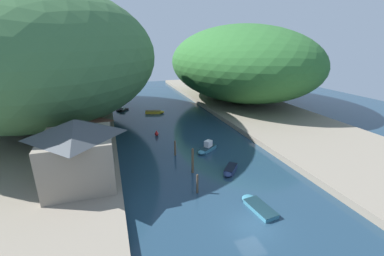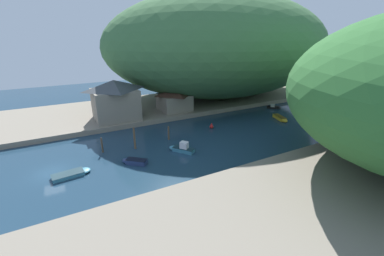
{
  "view_description": "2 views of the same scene",
  "coord_description": "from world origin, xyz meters",
  "px_view_note": "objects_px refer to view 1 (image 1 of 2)",
  "views": [
    {
      "loc": [
        -11.85,
        -17.45,
        16.99
      ],
      "look_at": [
        1.13,
        22.11,
        2.73
      ],
      "focal_mm": 24.0,
      "sensor_mm": 36.0,
      "label": 1
    },
    {
      "loc": [
        34.73,
        2.4,
        17.34
      ],
      "look_at": [
        -1.88,
        22.02,
        1.78
      ],
      "focal_mm": 24.0,
      "sensor_mm": 36.0,
      "label": 2
    }
  ],
  "objects_px": {
    "boat_white_cruiser": "(230,170)",
    "boat_far_upstream": "(207,148)",
    "channel_buoy_near": "(157,134)",
    "boat_red_skiff": "(257,206)",
    "boat_moored_right": "(123,109)",
    "boat_mid_channel": "(155,112)",
    "waterfront_building": "(79,151)",
    "boathouse_shed": "(85,129)",
    "person_on_quay": "(111,187)"
  },
  "relations": [
    {
      "from": "boat_red_skiff",
      "to": "person_on_quay",
      "type": "distance_m",
      "value": 15.91
    },
    {
      "from": "boat_far_upstream",
      "to": "boat_moored_right",
      "type": "bearing_deg",
      "value": -16.18
    },
    {
      "from": "boat_far_upstream",
      "to": "boat_red_skiff",
      "type": "xyz_separation_m",
      "value": [
        -0.21,
        -15.48,
        -0.25
      ]
    },
    {
      "from": "boathouse_shed",
      "to": "boat_white_cruiser",
      "type": "relative_size",
      "value": 1.98
    },
    {
      "from": "boat_mid_channel",
      "to": "boat_red_skiff",
      "type": "bearing_deg",
      "value": 21.84
    },
    {
      "from": "waterfront_building",
      "to": "channel_buoy_near",
      "type": "bearing_deg",
      "value": 52.24
    },
    {
      "from": "boathouse_shed",
      "to": "boat_white_cruiser",
      "type": "bearing_deg",
      "value": -38.42
    },
    {
      "from": "boat_mid_channel",
      "to": "person_on_quay",
      "type": "xyz_separation_m",
      "value": [
        -11.17,
        -34.63,
        1.56
      ]
    },
    {
      "from": "channel_buoy_near",
      "to": "boat_red_skiff",
      "type": "bearing_deg",
      "value": -76.2
    },
    {
      "from": "boat_moored_right",
      "to": "channel_buoy_near",
      "type": "distance_m",
      "value": 21.44
    },
    {
      "from": "boat_mid_channel",
      "to": "channel_buoy_near",
      "type": "bearing_deg",
      "value": 7.28
    },
    {
      "from": "boat_mid_channel",
      "to": "boat_white_cruiser",
      "type": "relative_size",
      "value": 1.36
    },
    {
      "from": "boat_white_cruiser",
      "to": "boat_moored_right",
      "type": "bearing_deg",
      "value": -32.03
    },
    {
      "from": "boat_white_cruiser",
      "to": "boat_red_skiff",
      "type": "distance_m",
      "value": 7.85
    },
    {
      "from": "channel_buoy_near",
      "to": "waterfront_building",
      "type": "bearing_deg",
      "value": -127.76
    },
    {
      "from": "boathouse_shed",
      "to": "boat_moored_right",
      "type": "xyz_separation_m",
      "value": [
        7.4,
        23.19,
        -3.2
      ]
    },
    {
      "from": "boathouse_shed",
      "to": "person_on_quay",
      "type": "xyz_separation_m",
      "value": [
        3.53,
        -16.82,
        -1.57
      ]
    },
    {
      "from": "boathouse_shed",
      "to": "boat_mid_channel",
      "type": "height_order",
      "value": "boathouse_shed"
    },
    {
      "from": "boathouse_shed",
      "to": "channel_buoy_near",
      "type": "distance_m",
      "value": 12.64
    },
    {
      "from": "boat_mid_channel",
      "to": "boathouse_shed",
      "type": "bearing_deg",
      "value": -22.64
    },
    {
      "from": "boat_red_skiff",
      "to": "boat_moored_right",
      "type": "distance_m",
      "value": 47.17
    },
    {
      "from": "boat_far_upstream",
      "to": "boathouse_shed",
      "type": "bearing_deg",
      "value": 32.44
    },
    {
      "from": "boat_white_cruiser",
      "to": "boat_moored_right",
      "type": "xyz_separation_m",
      "value": [
        -11.4,
        38.1,
        -0.07
      ]
    },
    {
      "from": "waterfront_building",
      "to": "person_on_quay",
      "type": "height_order",
      "value": "waterfront_building"
    },
    {
      "from": "boat_far_upstream",
      "to": "person_on_quay",
      "type": "xyz_separation_m",
      "value": [
        -14.88,
        -9.57,
        1.41
      ]
    },
    {
      "from": "waterfront_building",
      "to": "boat_white_cruiser",
      "type": "bearing_deg",
      "value": -6.26
    },
    {
      "from": "boathouse_shed",
      "to": "boat_moored_right",
      "type": "relative_size",
      "value": 1.89
    },
    {
      "from": "boat_red_skiff",
      "to": "channel_buoy_near",
      "type": "bearing_deg",
      "value": 97.27
    },
    {
      "from": "boat_mid_channel",
      "to": "boat_far_upstream",
      "type": "bearing_deg",
      "value": 25.32
    },
    {
      "from": "channel_buoy_near",
      "to": "boathouse_shed",
      "type": "bearing_deg",
      "value": -169.41
    },
    {
      "from": "boat_far_upstream",
      "to": "waterfront_building",
      "type": "bearing_deg",
      "value": 71.25
    },
    {
      "from": "boat_white_cruiser",
      "to": "channel_buoy_near",
      "type": "relative_size",
      "value": 3.15
    },
    {
      "from": "boat_far_upstream",
      "to": "person_on_quay",
      "type": "distance_m",
      "value": 17.75
    },
    {
      "from": "boat_moored_right",
      "to": "waterfront_building",
      "type": "bearing_deg",
      "value": -58.64
    },
    {
      "from": "waterfront_building",
      "to": "boat_far_upstream",
      "type": "xyz_separation_m",
      "value": [
        18.07,
        5.63,
        -4.45
      ]
    },
    {
      "from": "boat_far_upstream",
      "to": "person_on_quay",
      "type": "relative_size",
      "value": 2.45
    },
    {
      "from": "boat_far_upstream",
      "to": "boat_moored_right",
      "type": "height_order",
      "value": "boat_far_upstream"
    },
    {
      "from": "waterfront_building",
      "to": "person_on_quay",
      "type": "distance_m",
      "value": 5.91
    },
    {
      "from": "boat_white_cruiser",
      "to": "boat_far_upstream",
      "type": "bearing_deg",
      "value": -45.77
    },
    {
      "from": "channel_buoy_near",
      "to": "boat_white_cruiser",
      "type": "bearing_deg",
      "value": -68.57
    },
    {
      "from": "boat_far_upstream",
      "to": "boat_mid_channel",
      "type": "distance_m",
      "value": 25.33
    },
    {
      "from": "boathouse_shed",
      "to": "boat_white_cruiser",
      "type": "xyz_separation_m",
      "value": [
        18.8,
        -14.91,
        -3.13
      ]
    },
    {
      "from": "waterfront_building",
      "to": "channel_buoy_near",
      "type": "height_order",
      "value": "waterfront_building"
    },
    {
      "from": "boat_red_skiff",
      "to": "boat_white_cruiser",
      "type": "bearing_deg",
      "value": 79.09
    },
    {
      "from": "boat_far_upstream",
      "to": "channel_buoy_near",
      "type": "xyz_separation_m",
      "value": [
        -6.35,
        9.51,
        -0.06
      ]
    },
    {
      "from": "boat_far_upstream",
      "to": "boat_moored_right",
      "type": "relative_size",
      "value": 1.13
    },
    {
      "from": "boat_mid_channel",
      "to": "boat_moored_right",
      "type": "height_order",
      "value": "boat_moored_right"
    },
    {
      "from": "boat_white_cruiser",
      "to": "boat_mid_channel",
      "type": "bearing_deg",
      "value": -41.54
    },
    {
      "from": "boat_red_skiff",
      "to": "person_on_quay",
      "type": "relative_size",
      "value": 2.87
    },
    {
      "from": "boathouse_shed",
      "to": "channel_buoy_near",
      "type": "height_order",
      "value": "boathouse_shed"
    }
  ]
}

